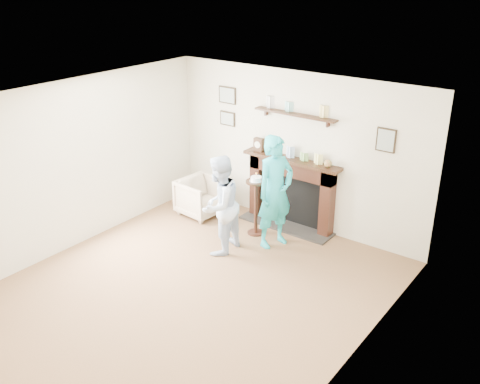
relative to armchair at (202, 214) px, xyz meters
The scene contains 6 objects.
ground 2.30m from the armchair, 52.20° to the right, with size 5.00×5.00×0.00m, color brown.
room_shell 2.43m from the armchair, 38.67° to the right, with size 4.54×5.02×2.52m.
armchair is the anchor object (origin of this frame).
man 1.33m from the armchair, 37.47° to the right, with size 0.73×0.57×1.49m, color silver.
woman 1.58m from the armchair, ahead, with size 0.63×0.41×1.72m, color teal.
pedestal_table 1.31m from the armchair, ahead, with size 0.32×0.32×1.03m.
Camera 1 is at (4.08, -4.43, 3.96)m, focal length 40.00 mm.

